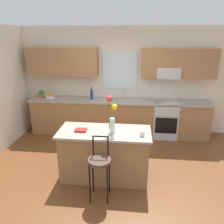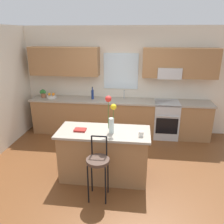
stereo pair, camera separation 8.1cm
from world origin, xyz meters
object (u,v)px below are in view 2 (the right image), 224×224
Objects in this scene: bar_stool_near at (98,163)px; oven_range at (166,119)px; kitchen_island at (104,154)px; cookbook at (80,130)px; bottle_olive_oil at (93,94)px; flower_vase at (111,114)px; potted_plant_small at (43,93)px; mug_ceramic at (141,134)px; fruit_bowl_oranges at (52,96)px.

oven_range is at bearing 62.54° from bar_stool_near.
kitchen_island is 0.63m from cookbook.
oven_range is 1.96m from bottle_olive_oil.
flower_vase reaches higher than bar_stool_near.
bar_stool_near is at bearing -90.00° from kitchen_island.
potted_plant_small is at bearing 136.04° from flower_vase.
fruit_bowl_oranges is at bearing 138.53° from mug_ceramic.
mug_ceramic is at bearing -11.52° from kitchen_island.
potted_plant_small is at bearing 179.62° from fruit_bowl_oranges.
kitchen_island is 1.54× the size of bar_stool_near.
bottle_olive_oil is (-1.87, 0.02, 0.59)m from oven_range.
bar_stool_near is 11.58× the size of mug_ceramic.
kitchen_island is 8.05× the size of cookbook.
cookbook is 2.34m from fruit_bowl_oranges.
potted_plant_small reaches higher than mug_ceramic.
bar_stool_near is 0.82m from flower_vase.
cookbook is at bearing 127.37° from bar_stool_near.
flower_vase is 3.00× the size of potted_plant_small.
mug_ceramic is 2.40m from bottle_olive_oil.
bottle_olive_oil is (-0.18, 1.96, 0.11)m from cookbook.
bottle_olive_oil reaches higher than bar_stool_near.
kitchen_island is (-1.28, -1.90, 0.00)m from oven_range.
oven_range is 10.22× the size of mug_ceramic.
bottle_olive_oil is (-0.59, 2.50, 0.41)m from bar_stool_near.
oven_range is at bearing 59.50° from flower_vase.
cookbook is at bearing -57.00° from fruit_bowl_oranges.
kitchen_island is at bearing -124.04° from oven_range.
bottle_olive_oil reaches higher than fruit_bowl_oranges.
potted_plant_small is (-2.05, 1.97, -0.21)m from flower_vase.
fruit_bowl_oranges is at bearing 180.00° from bottle_olive_oil.
flower_vase is 2.11m from bottle_olive_oil.
potted_plant_small is (-3.20, 0.03, 0.58)m from oven_range.
oven_range is 2.79m from bar_stool_near.
potted_plant_small is (-1.91, 1.93, 0.58)m from kitchen_island.
bottle_olive_oil is at bearing 107.02° from kitchen_island.
mug_ceramic is at bearing -5.17° from cookbook.
cookbook is at bearing -174.92° from kitchen_island.
flower_vase is 2.02× the size of bottle_olive_oil.
potted_plant_small reaches higher than bar_stool_near.
oven_range is 0.88× the size of bar_stool_near.
potted_plant_small is at bearing 134.75° from kitchen_island.
potted_plant_small is at bearing 127.43° from cookbook.
oven_range is 4.60× the size of cookbook.
mug_ceramic is (-0.64, -2.03, 0.51)m from oven_range.
bar_stool_near is at bearing -104.66° from flower_vase.
fruit_bowl_oranges reaches higher than bar_stool_near.
cookbook is (-0.41, 0.53, 0.30)m from bar_stool_near.
potted_plant_small reaches higher than kitchen_island.
mug_ceramic is at bearing -9.45° from flower_vase.
potted_plant_small reaches higher than fruit_bowl_oranges.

